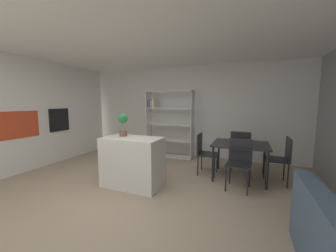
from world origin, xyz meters
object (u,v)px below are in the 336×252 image
Objects in this scene: dining_chair_island_side at (204,150)px; dining_chair_near at (239,159)px; open_bookshelf at (168,122)px; kitchen_island at (132,162)px; potted_plant_on_island at (123,123)px; dining_table at (240,147)px; built_in_oven at (59,120)px; dining_chair_window_side at (282,156)px; dining_chair_far at (241,147)px.

dining_chair_near is at bearing -123.18° from dining_chair_island_side.
open_bookshelf is at bearing 148.72° from dining_chair_near.
kitchen_island is 2.01m from dining_chair_near.
potted_plant_on_island reaches higher than dining_table.
open_bookshelf is at bearing 50.35° from dining_chair_island_side.
potted_plant_on_island is 0.40× the size of dining_table.
built_in_oven is at bearing 166.97° from potted_plant_on_island.
open_bookshelf is 1.72m from dining_chair_island_side.
dining_chair_window_side is at bearing 5.78° from built_in_oven.
dining_chair_far reaches higher than dining_chair_near.
dining_chair_far reaches higher than dining_chair_window_side.
open_bookshelf is 3.04m from dining_chair_window_side.
kitchen_island is 1.62m from dining_chair_island_side.
potted_plant_on_island reaches higher than kitchen_island.
open_bookshelf reaches higher than dining_chair_island_side.
open_bookshelf is 2.60m from dining_chair_near.
built_in_oven is 0.66× the size of dining_chair_near.
kitchen_island is 2.23m from dining_table.
potted_plant_on_island reaches higher than dining_chair_window_side.
built_in_oven is at bearing -173.28° from dining_table.
dining_table is 1.18× the size of dining_chair_far.
kitchen_island is 1.01× the size of dining_table.
dining_chair_near is at bearing 20.15° from kitchen_island.
potted_plant_on_island is at bearing -158.97° from dining_chair_near.
dining_chair_near is (1.89, 0.69, 0.08)m from kitchen_island.
dining_chair_window_side is at bearing 38.02° from dining_chair_near.
built_in_oven is at bearing -174.33° from dining_chair_near.
dining_chair_window_side is at bearing 20.85° from potted_plant_on_island.
dining_chair_near is at bearing -36.35° from open_bookshelf.
dining_table is 0.51m from dining_chair_near.
potted_plant_on_island is 0.48× the size of dining_chair_island_side.
built_in_oven reaches higher than dining_chair_window_side.
dining_chair_island_side is at bearing -90.83° from dining_chair_window_side.
dining_chair_near is at bearing -58.00° from dining_chair_window_side.
dining_table is at bearing -90.86° from dining_chair_island_side.
dining_chair_near is (0.77, -0.49, 0.01)m from dining_chair_island_side.
dining_chair_near is 0.97× the size of dining_chair_far.
potted_plant_on_island is 0.23× the size of open_bookshelf.
built_in_oven is 0.54× the size of kitchen_island.
open_bookshelf is 2.32m from dining_table.
built_in_oven is 4.62m from dining_table.
dining_chair_window_side is at bearing 151.85° from dining_chair_far.
potted_plant_on_island is at bearing -92.05° from open_bookshelf.
kitchen_island is 0.58× the size of open_bookshelf.
dining_chair_far is (-0.01, 0.49, -0.12)m from dining_table.
dining_chair_window_side is at bearing 24.11° from kitchen_island.
kitchen_island is 2.51m from dining_chair_far.
open_bookshelf reaches higher than kitchen_island.
built_in_oven is 3.88m from dining_chair_island_side.
built_in_oven is 2.50m from potted_plant_on_island.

